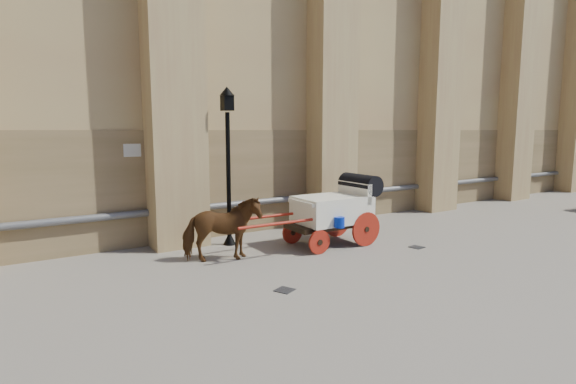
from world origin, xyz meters
TOP-DOWN VIEW (x-y plane):
  - ground at (0.00, 0.00)m, footprint 90.00×90.00m
  - horse at (-0.62, 1.71)m, footprint 1.92×1.27m
  - carriage at (2.60, 1.57)m, footprint 4.17×1.48m
  - street_lamp at (0.17, 3.01)m, footprint 0.38×0.38m
  - drain_grate_near at (-0.44, -0.69)m, footprint 0.42×0.42m
  - drain_grate_far at (4.10, 0.13)m, footprint 0.36×0.36m

SIDE VIEW (x-z plane):
  - ground at x=0.00m, z-range 0.00..0.00m
  - drain_grate_near at x=-0.44m, z-range 0.00..0.01m
  - drain_grate_far at x=4.10m, z-range 0.00..0.01m
  - horse at x=-0.62m, z-range 0.00..1.49m
  - carriage at x=2.60m, z-range 0.07..1.89m
  - street_lamp at x=0.17m, z-range 0.14..4.23m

